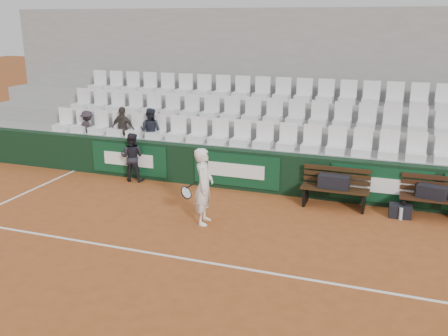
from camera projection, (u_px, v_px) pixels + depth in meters
ground at (179, 258)px, 8.89m from camera, size 80.00×80.00×0.00m
court_baseline at (179, 258)px, 8.89m from camera, size 18.00×0.06×0.01m
back_barrier at (248, 170)px, 12.33m from camera, size 18.00×0.34×1.00m
grandstand_tier_front at (253, 163)px, 12.93m from camera, size 18.00×0.95×1.00m
grandstand_tier_mid at (263, 146)px, 13.72m from camera, size 18.00×0.95×1.45m
grandstand_tier_back at (272, 131)px, 14.51m from camera, size 18.00×0.95×1.90m
grandstand_rear_wall at (278, 86)px, 14.72m from camera, size 18.00×0.30×4.40m
seat_row_front at (252, 134)px, 12.53m from camera, size 11.90×0.44×0.63m
seat_row_mid at (262, 110)px, 13.26m from camera, size 11.90×0.44×0.63m
seat_row_back at (271, 89)px, 13.99m from camera, size 11.90×0.44×0.63m
bench_left at (334, 198)px, 11.25m from camera, size 1.50×0.56×0.45m
bench_right at (436, 208)px, 10.61m from camera, size 1.50×0.56×0.45m
sports_bag_left at (334, 182)px, 11.17m from camera, size 0.69×0.31×0.29m
sports_bag_right at (432, 192)px, 10.53m from camera, size 0.63×0.41×0.27m
sports_bag_ground at (400, 211)px, 10.69m from camera, size 0.48×0.31×0.29m
water_bottle_near at (305, 197)px, 11.55m from camera, size 0.07×0.07×0.25m
water_bottle_far at (401, 214)px, 10.54m from camera, size 0.08×0.08×0.27m
tennis_player at (204, 186)px, 10.20m from camera, size 0.73×0.64×1.61m
ball_kid at (132, 157)px, 12.98m from camera, size 0.68×0.57×1.28m
spectator_a at (87, 113)px, 14.09m from camera, size 0.75×0.53×1.06m
spectator_b at (122, 113)px, 13.69m from camera, size 0.74×0.34×1.24m
spectator_c at (150, 114)px, 13.41m from camera, size 0.62×0.48×1.25m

